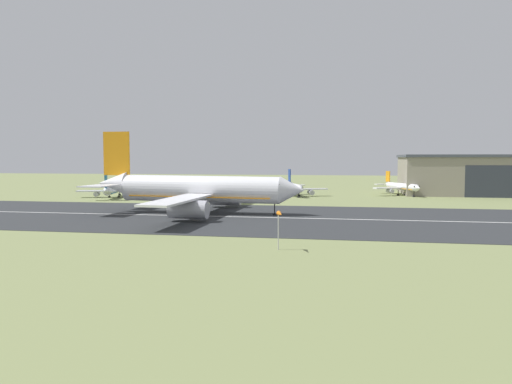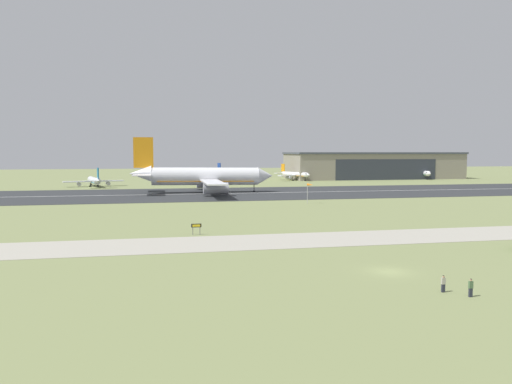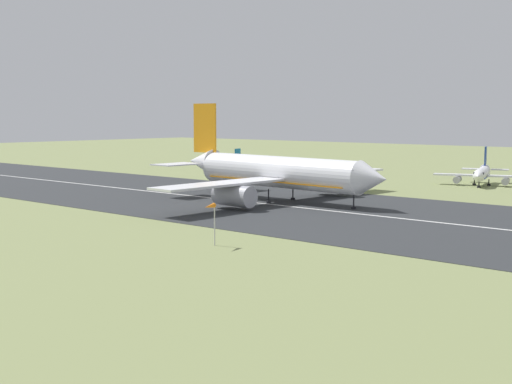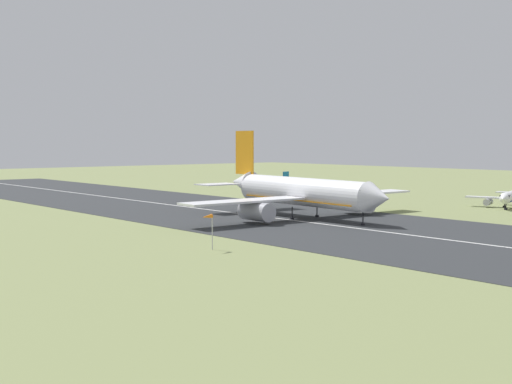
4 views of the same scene
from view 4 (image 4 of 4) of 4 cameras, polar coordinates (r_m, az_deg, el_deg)
ground_plane at (r=109.69m, az=-16.38°, el=-4.59°), size 639.86×639.86×0.00m
runway_strip at (r=141.04m, az=4.99°, el=-2.53°), size 399.86×52.92×0.06m
runway_centreline at (r=141.03m, az=4.99°, el=-2.52°), size 359.87×0.70×0.01m
airplane_landing at (r=150.79m, az=3.77°, el=-0.06°), size 48.51×60.63×18.68m
airplane_parked_west at (r=207.02m, az=4.02°, el=0.24°), size 23.46×25.20×7.86m
airplane_parked_far_east at (r=184.58m, az=19.78°, el=-0.36°), size 21.38×20.12×8.75m
windsock_pole at (r=105.72m, az=-3.91°, el=-2.12°), size 1.29×2.58×5.40m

